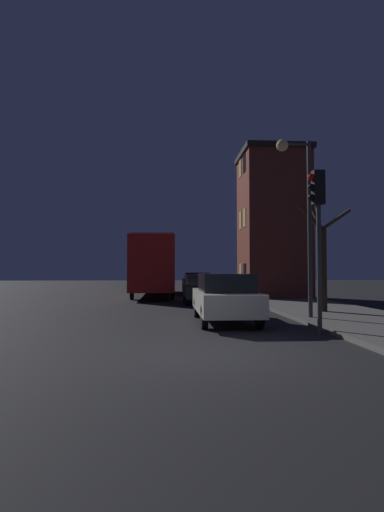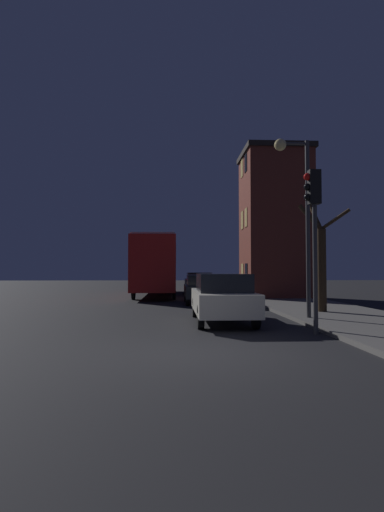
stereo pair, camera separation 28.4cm
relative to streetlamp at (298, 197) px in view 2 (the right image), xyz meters
The scene contains 9 objects.
ground_plane 7.19m from the streetlamp, 125.77° to the right, with size 120.00×120.00×0.00m, color black.
brick_building 10.97m from the streetlamp, 79.50° to the left, with size 3.93×4.15×8.76m.
streetlamp is the anchor object (origin of this frame).
traffic_light 2.88m from the streetlamp, 99.38° to the right, with size 0.43×0.24×4.30m.
bare_tree 3.15m from the streetlamp, 52.27° to the left, with size 1.81×1.25×4.20m.
bus 14.99m from the streetlamp, 110.57° to the left, with size 2.53×11.58×3.73m.
car_near_lane 4.15m from the streetlamp, behind, with size 1.76×4.51×1.56m.
car_mid_lane 8.39m from the streetlamp, 109.53° to the left, with size 1.88×3.82×1.45m.
car_far_lane 15.68m from the streetlamp, 98.68° to the left, with size 1.86×4.58×1.53m.
Camera 2 is at (-0.65, -8.09, 1.66)m, focal length 28.00 mm.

